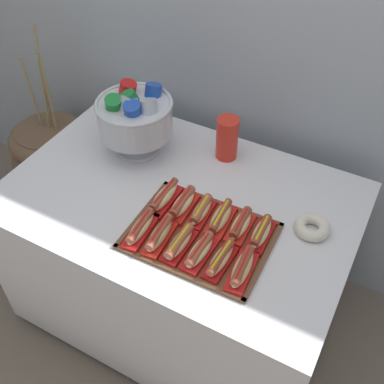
{
  "coord_description": "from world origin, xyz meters",
  "views": [
    {
      "loc": [
        0.64,
        -1.08,
        1.98
      ],
      "look_at": [
        0.06,
        -0.02,
        0.81
      ],
      "focal_mm": 43.81,
      "sensor_mm": 36.0,
      "label": 1
    }
  ],
  "objects": [
    {
      "name": "donut",
      "position": [
        0.49,
        0.07,
        0.77
      ],
      "size": [
        0.13,
        0.13,
        0.04
      ],
      "color": "silver",
      "rests_on": "buffet_table"
    },
    {
      "name": "cup_stack",
      "position": [
        0.05,
        0.3,
        0.84
      ],
      "size": [
        0.09,
        0.09,
        0.18
      ],
      "color": "red",
      "rests_on": "buffet_table"
    },
    {
      "name": "buffet_table",
      "position": [
        0.0,
        0.0,
        0.39
      ],
      "size": [
        1.31,
        0.87,
        0.75
      ],
      "color": "silver",
      "rests_on": "ground_plane"
    },
    {
      "name": "hot_dog_6",
      "position": [
        -0.02,
        -0.06,
        0.79
      ],
      "size": [
        0.07,
        0.18,
        0.06
      ],
      "color": "red",
      "rests_on": "serving_tray"
    },
    {
      "name": "serving_tray",
      "position": [
        0.16,
        -0.14,
        0.75
      ],
      "size": [
        0.49,
        0.37,
        0.01
      ],
      "color": "brown",
      "rests_on": "buffet_table"
    },
    {
      "name": "hot_dog_8",
      "position": [
        0.13,
        -0.06,
        0.78
      ],
      "size": [
        0.07,
        0.16,
        0.06
      ],
      "color": "red",
      "rests_on": "serving_tray"
    },
    {
      "name": "hot_dog_10",
      "position": [
        0.28,
        -0.06,
        0.78
      ],
      "size": [
        0.07,
        0.16,
        0.06
      ],
      "color": "red",
      "rests_on": "serving_tray"
    },
    {
      "name": "punch_bowl",
      "position": [
        -0.28,
        0.16,
        0.92
      ],
      "size": [
        0.3,
        0.3,
        0.29
      ],
      "color": "silver",
      "rests_on": "buffet_table"
    },
    {
      "name": "hot_dog_5",
      "position": [
        0.35,
        -0.22,
        0.78
      ],
      "size": [
        0.08,
        0.18,
        0.06
      ],
      "color": "red",
      "rests_on": "serving_tray"
    },
    {
      "name": "hot_dog_11",
      "position": [
        0.35,
        -0.05,
        0.78
      ],
      "size": [
        0.07,
        0.16,
        0.06
      ],
      "color": "#B21414",
      "rests_on": "serving_tray"
    },
    {
      "name": "hot_dog_2",
      "position": [
        0.13,
        -0.22,
        0.78
      ],
      "size": [
        0.06,
        0.17,
        0.06
      ],
      "color": "#B21414",
      "rests_on": "serving_tray"
    },
    {
      "name": "ground_plane",
      "position": [
        0.0,
        0.0,
        0.0
      ],
      "size": [
        10.0,
        10.0,
        0.0
      ],
      "primitive_type": "plane",
      "color": "#7A6B5B"
    },
    {
      "name": "hot_dog_1",
      "position": [
        0.05,
        -0.23,
        0.79
      ],
      "size": [
        0.07,
        0.18,
        0.06
      ],
      "color": "red",
      "rests_on": "serving_tray"
    },
    {
      "name": "hot_dog_9",
      "position": [
        0.2,
        -0.06,
        0.78
      ],
      "size": [
        0.08,
        0.17,
        0.06
      ],
      "color": "red",
      "rests_on": "serving_tray"
    },
    {
      "name": "hot_dog_0",
      "position": [
        -0.02,
        -0.23,
        0.78
      ],
      "size": [
        0.07,
        0.18,
        0.06
      ],
      "color": "red",
      "rests_on": "serving_tray"
    },
    {
      "name": "floor_vase",
      "position": [
        -0.92,
        0.26,
        0.27
      ],
      "size": [
        0.48,
        0.48,
        1.08
      ],
      "color": "brown",
      "rests_on": "ground_plane"
    },
    {
      "name": "hot_dog_3",
      "position": [
        0.2,
        -0.22,
        0.78
      ],
      "size": [
        0.07,
        0.17,
        0.06
      ],
      "color": "red",
      "rests_on": "serving_tray"
    },
    {
      "name": "hot_dog_4",
      "position": [
        0.28,
        -0.22,
        0.78
      ],
      "size": [
        0.06,
        0.16,
        0.06
      ],
      "color": "#B21414",
      "rests_on": "serving_tray"
    },
    {
      "name": "hot_dog_7",
      "position": [
        0.05,
        -0.06,
        0.79
      ],
      "size": [
        0.07,
        0.16,
        0.06
      ],
      "color": "red",
      "rests_on": "serving_tray"
    }
  ]
}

